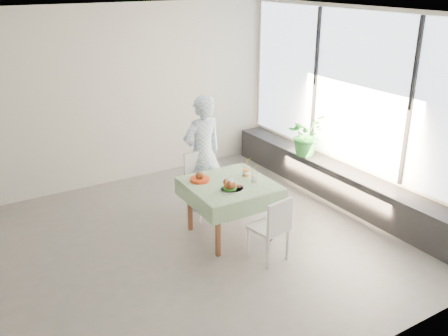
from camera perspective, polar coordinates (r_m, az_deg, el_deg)
floor at (r=6.30m, az=-5.67°, el=-9.35°), size 6.00×6.00×0.00m
ceiling at (r=5.43m, az=-6.79°, el=16.91°), size 6.00×6.00×0.00m
wall_back at (r=7.96m, az=-14.18°, el=7.66°), size 6.00×0.02×2.80m
wall_front at (r=3.80m, az=10.78°, el=-7.67°), size 6.00×0.02×2.80m
wall_right at (r=7.45m, az=15.16°, el=6.64°), size 0.02×5.00×2.80m
window_pane at (r=7.37m, az=15.18°, el=8.48°), size 0.01×4.80×2.18m
window_ledge at (r=7.68m, az=13.29°, el=-1.84°), size 0.40×4.80×0.50m
cafe_table at (r=6.40m, az=0.62°, el=-4.04°), size 1.08×1.08×0.74m
chair_far at (r=7.01m, az=-2.23°, el=-3.32°), size 0.44×0.44×0.91m
chair_near at (r=6.01m, az=5.14°, el=-8.18°), size 0.44×0.44×0.82m
diner at (r=7.03m, az=-2.48°, el=1.67°), size 0.64×0.45×1.67m
main_dish at (r=6.06m, az=0.78°, el=-2.10°), size 0.31×0.31×0.16m
juice_cup_orange at (r=6.47m, az=2.53°, el=-0.42°), size 0.10×0.10×0.27m
juice_cup_lemonade at (r=6.31m, az=3.49°, el=-1.09°), size 0.09×0.09×0.25m
second_dish at (r=6.34m, az=-2.78°, el=-1.18°), size 0.25×0.25×0.12m
potted_plant at (r=7.96m, az=9.33°, el=3.75°), size 0.75×0.71×0.65m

